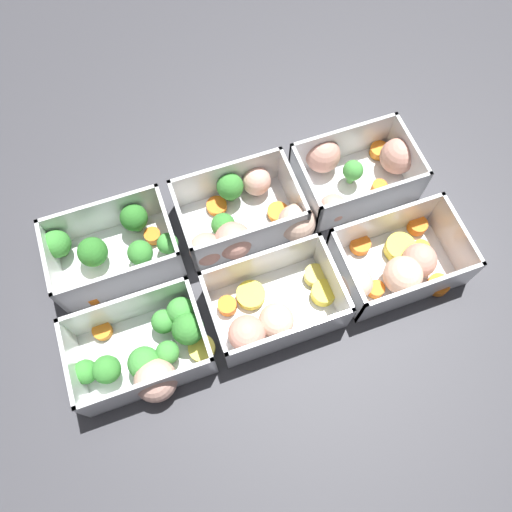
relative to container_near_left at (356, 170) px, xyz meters
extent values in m
plane|color=#38383D|center=(0.18, 0.08, -0.03)|extent=(4.00, 4.00, 0.00)
cube|color=white|center=(0.01, 0.01, -0.02)|extent=(0.16, 0.11, 0.00)
cube|color=white|center=(0.01, -0.04, 0.01)|extent=(0.16, 0.01, 0.07)
cube|color=white|center=(0.01, 0.06, 0.01)|extent=(0.16, 0.00, 0.07)
cube|color=white|center=(-0.07, 0.01, 0.01)|extent=(0.01, 0.11, 0.07)
cube|color=white|center=(0.08, 0.01, 0.01)|extent=(0.01, 0.11, 0.07)
sphere|color=tan|center=(-0.06, 0.00, 0.00)|extent=(0.07, 0.07, 0.05)
sphere|color=tan|center=(0.05, 0.04, 0.00)|extent=(0.05, 0.05, 0.04)
cylinder|color=orange|center=(-0.02, 0.03, -0.02)|extent=(0.02, 0.02, 0.02)
sphere|color=tan|center=(0.04, -0.04, 0.00)|extent=(0.06, 0.06, 0.05)
cylinder|color=orange|center=(-0.05, -0.03, -0.02)|extent=(0.03, 0.03, 0.01)
cylinder|color=#519448|center=(0.01, 0.00, -0.01)|extent=(0.01, 0.01, 0.02)
sphere|color=#42933D|center=(0.01, 0.00, 0.00)|extent=(0.03, 0.03, 0.03)
cube|color=white|center=(0.18, 0.01, -0.02)|extent=(0.16, 0.11, 0.00)
cube|color=white|center=(0.18, -0.04, 0.01)|extent=(0.16, 0.01, 0.07)
cube|color=white|center=(0.18, 0.06, 0.01)|extent=(0.16, 0.00, 0.07)
cube|color=white|center=(0.10, 0.01, 0.01)|extent=(0.01, 0.11, 0.07)
cube|color=white|center=(0.26, 0.01, 0.01)|extent=(0.01, 0.11, 0.07)
sphere|color=tan|center=(0.20, 0.05, 0.00)|extent=(0.07, 0.07, 0.05)
cylinder|color=#49883F|center=(0.21, 0.02, -0.02)|extent=(0.01, 0.01, 0.01)
sphere|color=#388433|center=(0.21, 0.02, 0.00)|extent=(0.03, 0.03, 0.03)
sphere|color=tan|center=(0.24, 0.05, 0.00)|extent=(0.06, 0.06, 0.04)
cylinder|color=#49883F|center=(0.18, -0.03, -0.01)|extent=(0.01, 0.01, 0.02)
sphere|color=#388433|center=(0.18, -0.03, 0.01)|extent=(0.04, 0.04, 0.04)
sphere|color=beige|center=(0.11, 0.05, 0.00)|extent=(0.06, 0.06, 0.05)
cylinder|color=orange|center=(0.13, 0.02, -0.02)|extent=(0.04, 0.04, 0.01)
cylinder|color=orange|center=(0.20, -0.02, -0.02)|extent=(0.04, 0.04, 0.01)
sphere|color=#D19E8C|center=(0.14, -0.03, 0.00)|extent=(0.06, 0.06, 0.04)
cube|color=white|center=(0.35, 0.01, -0.02)|extent=(0.16, 0.11, 0.00)
cube|color=white|center=(0.35, -0.04, 0.01)|extent=(0.16, 0.01, 0.07)
cube|color=white|center=(0.35, 0.06, 0.01)|extent=(0.16, 0.00, 0.07)
cube|color=white|center=(0.27, 0.01, 0.01)|extent=(0.01, 0.11, 0.07)
cube|color=white|center=(0.43, 0.01, 0.01)|extent=(0.01, 0.11, 0.07)
cylinder|color=orange|center=(0.40, 0.05, -0.02)|extent=(0.03, 0.03, 0.01)
cylinder|color=#49883F|center=(0.32, 0.02, -0.02)|extent=(0.01, 0.01, 0.01)
sphere|color=#388433|center=(0.32, 0.02, 0.00)|extent=(0.03, 0.03, 0.03)
cylinder|color=#407A37|center=(0.38, 0.00, -0.02)|extent=(0.01, 0.01, 0.01)
sphere|color=#2D7228|center=(0.38, 0.00, 0.00)|extent=(0.04, 0.04, 0.04)
cylinder|color=#49883F|center=(0.42, -0.02, -0.02)|extent=(0.01, 0.01, 0.01)
sphere|color=#388433|center=(0.42, -0.02, 0.01)|extent=(0.04, 0.04, 0.04)
cylinder|color=#519448|center=(0.28, 0.02, -0.02)|extent=(0.01, 0.01, 0.01)
sphere|color=#42933D|center=(0.28, 0.02, 0.00)|extent=(0.03, 0.03, 0.03)
cylinder|color=orange|center=(0.30, 0.00, -0.02)|extent=(0.03, 0.03, 0.01)
cylinder|color=#407A37|center=(0.32, -0.03, -0.01)|extent=(0.01, 0.01, 0.02)
sphere|color=#2D7228|center=(0.32, -0.03, 0.01)|extent=(0.04, 0.04, 0.04)
cube|color=white|center=(0.01, 0.15, -0.02)|extent=(0.16, 0.11, 0.00)
cube|color=white|center=(0.01, 0.09, 0.01)|extent=(0.16, 0.00, 0.07)
cube|color=white|center=(0.01, 0.20, 0.01)|extent=(0.16, 0.01, 0.07)
cube|color=white|center=(-0.07, 0.15, 0.01)|extent=(0.01, 0.11, 0.07)
cube|color=white|center=(0.08, 0.15, 0.01)|extent=(0.01, 0.11, 0.07)
cylinder|color=orange|center=(0.04, 0.10, -0.02)|extent=(0.04, 0.04, 0.01)
sphere|color=beige|center=(0.07, 0.16, 0.00)|extent=(0.06, 0.06, 0.04)
cylinder|color=yellow|center=(-0.01, 0.13, -0.01)|extent=(0.05, 0.05, 0.02)
cylinder|color=orange|center=(-0.05, 0.10, -0.02)|extent=(0.04, 0.04, 0.01)
cylinder|color=orange|center=(-0.04, 0.14, -0.02)|extent=(0.03, 0.03, 0.01)
cylinder|color=orange|center=(-0.03, 0.19, -0.02)|extent=(0.04, 0.04, 0.01)
sphere|color=beige|center=(0.01, 0.17, 0.00)|extent=(0.07, 0.07, 0.05)
cylinder|color=orange|center=(0.05, 0.17, -0.02)|extent=(0.03, 0.03, 0.01)
sphere|color=tan|center=(-0.02, 0.16, 0.00)|extent=(0.05, 0.05, 0.05)
cube|color=white|center=(0.18, 0.15, -0.02)|extent=(0.16, 0.11, 0.00)
cube|color=white|center=(0.18, 0.09, 0.01)|extent=(0.16, 0.00, 0.07)
cube|color=white|center=(0.18, 0.20, 0.01)|extent=(0.16, 0.01, 0.07)
cube|color=white|center=(0.10, 0.15, 0.01)|extent=(0.01, 0.11, 0.07)
cube|color=white|center=(0.26, 0.15, 0.01)|extent=(0.01, 0.11, 0.07)
sphere|color=beige|center=(0.19, 0.17, 0.00)|extent=(0.05, 0.05, 0.04)
cylinder|color=orange|center=(0.24, 0.13, -0.02)|extent=(0.03, 0.03, 0.01)
cylinder|color=yellow|center=(0.20, 0.12, -0.02)|extent=(0.04, 0.04, 0.01)
cylinder|color=yellow|center=(0.11, 0.15, -0.01)|extent=(0.05, 0.05, 0.02)
sphere|color=tan|center=(0.23, 0.17, 0.00)|extent=(0.07, 0.07, 0.05)
cylinder|color=#DBC647|center=(0.11, 0.12, -0.02)|extent=(0.04, 0.04, 0.01)
cube|color=white|center=(0.35, 0.15, -0.02)|extent=(0.16, 0.11, 0.00)
cube|color=white|center=(0.35, 0.09, 0.01)|extent=(0.16, 0.00, 0.07)
cube|color=white|center=(0.35, 0.20, 0.01)|extent=(0.16, 0.01, 0.07)
cube|color=white|center=(0.27, 0.15, 0.01)|extent=(0.01, 0.11, 0.07)
cube|color=white|center=(0.43, 0.15, 0.01)|extent=(0.01, 0.11, 0.07)
cylinder|color=#49883F|center=(0.42, 0.15, -0.02)|extent=(0.01, 0.01, 0.01)
sphere|color=#388433|center=(0.42, 0.15, 0.00)|extent=(0.03, 0.03, 0.03)
cylinder|color=#DBC647|center=(0.28, 0.17, -0.02)|extent=(0.05, 0.05, 0.01)
cylinder|color=#519448|center=(0.35, 0.17, -0.02)|extent=(0.01, 0.01, 0.01)
sphere|color=#42933D|center=(0.35, 0.17, 0.00)|extent=(0.04, 0.04, 0.04)
cylinder|color=#49883F|center=(0.40, 0.16, -0.01)|extent=(0.01, 0.01, 0.02)
sphere|color=#388433|center=(0.40, 0.16, 0.01)|extent=(0.03, 0.03, 0.03)
cylinder|color=#519448|center=(0.29, 0.12, -0.02)|extent=(0.01, 0.01, 0.01)
sphere|color=#42933D|center=(0.29, 0.12, 0.00)|extent=(0.04, 0.04, 0.04)
cylinder|color=orange|center=(0.40, 0.10, -0.02)|extent=(0.03, 0.03, 0.01)
cylinder|color=#49883F|center=(0.29, 0.15, -0.01)|extent=(0.01, 0.01, 0.02)
sphere|color=#388433|center=(0.29, 0.15, 0.01)|extent=(0.04, 0.04, 0.04)
sphere|color=#D19E8C|center=(0.34, 0.19, 0.00)|extent=(0.07, 0.07, 0.05)
cylinder|color=#519448|center=(0.32, 0.16, -0.02)|extent=(0.01, 0.01, 0.01)
sphere|color=#42933D|center=(0.32, 0.16, 0.00)|extent=(0.03, 0.03, 0.03)
cylinder|color=#519448|center=(0.32, 0.12, -0.02)|extent=(0.01, 0.01, 0.01)
sphere|color=#42933D|center=(0.32, 0.12, 0.00)|extent=(0.03, 0.03, 0.03)
camera|label=1|loc=(0.27, 0.33, 0.60)|focal=35.00mm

